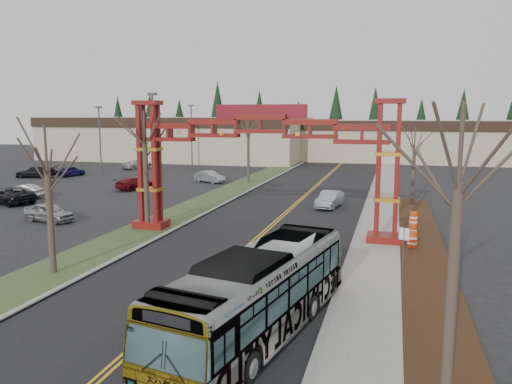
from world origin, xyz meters
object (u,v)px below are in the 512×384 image
(gateway_arch, at_px, (261,145))
(parked_car_far_b, at_px, (138,164))
(parked_car_far_a, at_px, (210,177))
(silver_sedan, at_px, (330,199))
(transit_bus, at_px, (259,294))
(barrel_north, at_px, (413,220))
(light_pole_mid, at_px, (100,135))
(parked_car_near_b, at_px, (23,191))
(parked_car_near_c, at_px, (8,195))
(parked_car_mid_b, at_px, (71,171))
(light_pole_near, at_px, (153,136))
(retail_building_west, at_px, (179,138))
(parked_car_far_c, at_px, (36,172))
(parked_car_mid_a, at_px, (136,183))
(light_pole_far, at_px, (191,131))
(bare_tree_right_far, at_px, (414,150))
(bare_tree_median_far, at_px, (248,131))
(parked_car_near_a, at_px, (49,212))
(barrel_mid, at_px, (413,232))
(barrel_south, at_px, (412,240))
(retail_building_east, at_px, (405,140))
(bare_tree_right_near, at_px, (459,184))
(bare_tree_median_near, at_px, (47,170))
(street_sign, at_px, (404,240))
(bare_tree_median_mid, at_px, (145,145))

(gateway_arch, height_order, parked_car_far_b, gateway_arch)
(parked_car_far_a, bearing_deg, silver_sedan, -103.74)
(transit_bus, bearing_deg, barrel_north, 84.52)
(transit_bus, bearing_deg, light_pole_mid, 139.37)
(parked_car_near_b, xyz_separation_m, parked_car_far_a, (13.36, 15.41, 0.02))
(parked_car_near_c, height_order, parked_car_far_b, parked_car_near_c)
(parked_car_mid_b, height_order, light_pole_near, light_pole_near)
(gateway_arch, distance_m, retail_building_west, 61.78)
(parked_car_near_b, bearing_deg, parked_car_far_c, -147.29)
(parked_car_mid_a, height_order, light_pole_far, light_pole_far)
(parked_car_near_b, distance_m, parked_car_far_c, 17.01)
(parked_car_far_b, height_order, bare_tree_right_far, bare_tree_right_far)
(bare_tree_median_far, distance_m, light_pole_mid, 22.84)
(light_pole_far, bearing_deg, parked_car_mid_b, -122.21)
(parked_car_near_a, distance_m, parked_car_mid_b, 29.32)
(gateway_arch, bearing_deg, transit_bus, -75.24)
(parked_car_far_b, distance_m, barrel_mid, 50.62)
(parked_car_mid_b, xyz_separation_m, light_pole_near, (17.25, -10.17, 5.18))
(bare_tree_median_far, relative_size, barrel_south, 8.02)
(bare_tree_right_far, bearing_deg, retail_building_east, 90.00)
(parked_car_near_c, distance_m, parked_car_far_c, 19.86)
(parked_car_far_b, distance_m, bare_tree_right_near, 65.28)
(parked_car_near_c, xyz_separation_m, barrel_south, (34.73, -6.32, -0.24))
(bare_tree_median_near, height_order, barrel_south, bare_tree_median_near)
(parked_car_far_c, height_order, street_sign, street_sign)
(gateway_arch, distance_m, bare_tree_median_near, 13.28)
(street_sign, bearing_deg, parked_car_mid_b, 143.86)
(parked_car_near_b, xyz_separation_m, parked_car_near_c, (0.87, -2.84, 0.10))
(bare_tree_right_near, bearing_deg, gateway_arch, 119.84)
(bare_tree_median_near, relative_size, bare_tree_right_far, 1.08)
(parked_car_mid_b, height_order, barrel_south, parked_car_mid_b)
(parked_car_mid_b, xyz_separation_m, barrel_mid, (42.01, -22.95, -0.22))
(parked_car_near_b, bearing_deg, parked_car_near_c, 14.47)
(transit_bus, distance_m, bare_tree_right_near, 8.11)
(retail_building_west, height_order, street_sign, retail_building_west)
(retail_building_west, relative_size, parked_car_near_b, 11.58)
(light_pole_mid, bearing_deg, parked_car_far_a, -15.44)
(bare_tree_median_near, bearing_deg, bare_tree_median_mid, 90.00)
(parked_car_mid_a, xyz_separation_m, parked_car_far_c, (-17.54, 5.93, 0.05))
(bare_tree_right_far, distance_m, barrel_mid, 13.04)
(parked_car_far_a, bearing_deg, parked_car_mid_a, 167.49)
(retail_building_east, bearing_deg, light_pole_mid, -140.56)
(silver_sedan, distance_m, light_pole_near, 19.16)
(retail_building_east, distance_m, parked_car_near_c, 66.48)
(gateway_arch, bearing_deg, parked_car_far_a, 117.95)
(parked_car_near_b, relative_size, bare_tree_median_near, 0.53)
(bare_tree_right_far, bearing_deg, gateway_arch, -125.66)
(bare_tree_median_mid, xyz_separation_m, light_pole_near, (-7.07, 15.07, -0.09))
(parked_car_near_c, bearing_deg, street_sign, 88.88)
(parked_car_mid_a, distance_m, light_pole_mid, 17.88)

